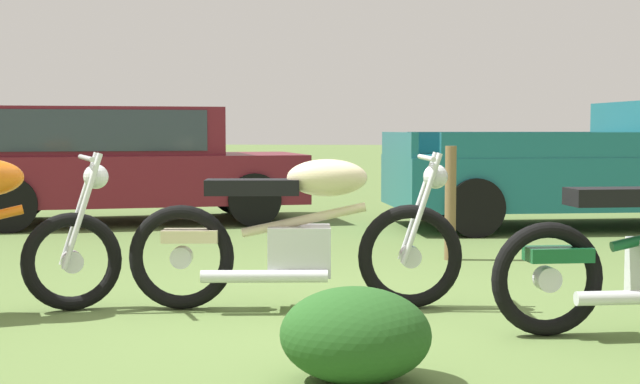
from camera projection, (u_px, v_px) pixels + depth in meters
The scene contains 6 objects.
ground_plane at pixel (304, 315), 5.55m from camera, with size 120.00×120.00×0.00m, color #567038.
motorcycle_cream at pixel (300, 234), 5.69m from camera, with size 2.15×0.70×1.02m.
car_burgundy at pixel (116, 156), 10.97m from camera, with size 4.54×3.07×1.43m.
pickup_truck_teal at pixel (634, 164), 10.58m from camera, with size 5.54×2.91×1.49m.
shrub_low at pixel (355, 335), 4.05m from camera, with size 0.70×0.58×0.44m.
fence_post_wooden at pixel (450, 203), 7.85m from camera, with size 0.10×0.10×1.02m, color brown.
Camera 1 is at (0.69, -5.44, 1.17)m, focal length 49.57 mm.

